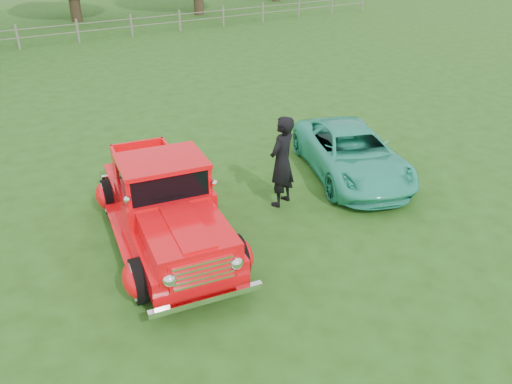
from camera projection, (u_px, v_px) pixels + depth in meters
ground at (282, 261)px, 9.14m from camera, size 140.00×140.00×0.00m
fence_line at (17, 37)px, 24.92m from camera, size 48.00×0.12×1.20m
red_pickup at (165, 206)px, 9.34m from camera, size 2.90×5.22×1.78m
teal_sedan at (351, 153)px, 12.06m from camera, size 3.40×4.64×1.17m
man at (282, 162)px, 10.59m from camera, size 0.86×0.72×2.02m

